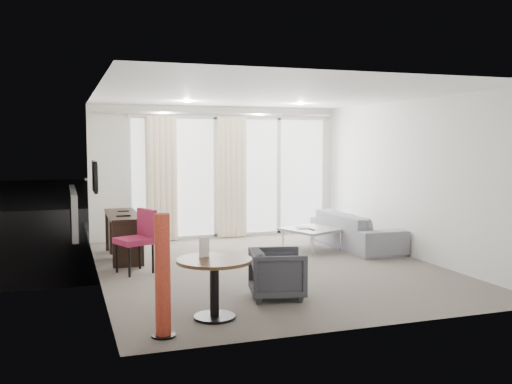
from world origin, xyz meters
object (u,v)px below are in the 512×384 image
object	(u,v)px
desk	(123,236)
coffee_table	(312,239)
sofa	(356,230)
tub_armchair	(278,274)
round_table	(214,289)
rattan_chair_b	(272,205)
desk_chair	(134,241)
rattan_chair_a	(218,206)
red_lamp	(163,276)

from	to	relation	value
desk	coffee_table	distance (m)	3.23
sofa	desk	bearing A→B (deg)	84.75
coffee_table	tub_armchair	bearing A→B (deg)	-122.06
round_table	sofa	distance (m)	4.74
rattan_chair_b	sofa	bearing A→B (deg)	-66.78
desk_chair	rattan_chair_a	world-z (taller)	desk_chair
desk	round_table	distance (m)	3.64
red_lamp	coffee_table	bearing A→B (deg)	48.14
rattan_chair_b	red_lamp	bearing A→B (deg)	-99.06
desk	rattan_chair_a	bearing A→B (deg)	53.43
desk_chair	coffee_table	distance (m)	3.25
coffee_table	desk_chair	bearing A→B (deg)	-166.82
round_table	tub_armchair	bearing A→B (deg)	30.11
tub_armchair	sofa	world-z (taller)	sofa
rattan_chair_a	rattan_chair_b	xyz separation A→B (m)	(1.31, -0.12, -0.00)
rattan_chair_a	desk	bearing A→B (deg)	-103.79
tub_armchair	red_lamp	bearing A→B (deg)	133.49
red_lamp	sofa	distance (m)	5.47
coffee_table	desk	bearing A→B (deg)	172.90
rattan_chair_a	rattan_chair_b	bearing A→B (deg)	17.44
desk_chair	red_lamp	distance (m)	2.86
red_lamp	sofa	world-z (taller)	red_lamp
desk	rattan_chair_b	xyz separation A→B (m)	(3.80, 3.24, 0.03)
desk_chair	coffee_table	xyz separation A→B (m)	(3.15, 0.74, -0.27)
red_lamp	round_table	bearing A→B (deg)	32.74
rattan_chair_a	round_table	bearing A→B (deg)	-82.44
round_table	sofa	world-z (taller)	round_table
tub_armchair	sofa	distance (m)	3.69
red_lamp	sofa	xyz separation A→B (m)	(4.10, 3.62, -0.29)
sofa	tub_armchair	bearing A→B (deg)	136.44
desk	tub_armchair	bearing A→B (deg)	-63.15
red_lamp	sofa	bearing A→B (deg)	41.40
desk	desk_chair	xyz separation A→B (m)	(0.05, -1.14, 0.10)
desk	sofa	distance (m)	4.10
red_lamp	rattan_chair_b	size ratio (longest dim) A/B	1.53
sofa	rattan_chair_a	world-z (taller)	rattan_chair_a
desk_chair	sofa	bearing A→B (deg)	-11.47
round_table	sofa	bearing A→B (deg)	42.75
sofa	round_table	bearing A→B (deg)	132.75
round_table	red_lamp	xyz separation A→B (m)	(-0.62, -0.40, 0.28)
tub_armchair	rattan_chair_b	size ratio (longest dim) A/B	0.83
red_lamp	rattan_chair_a	size ratio (longest dim) A/B	1.52
desk_chair	red_lamp	xyz separation A→B (m)	(-0.06, -2.85, 0.14)
desk	desk_chair	world-z (taller)	desk_chair
coffee_table	sofa	bearing A→B (deg)	1.53
tub_armchair	coffee_table	size ratio (longest dim) A/B	0.75
round_table	red_lamp	world-z (taller)	red_lamp
coffee_table	rattan_chair_b	distance (m)	3.70
tub_armchair	rattan_chair_a	size ratio (longest dim) A/B	0.82
round_table	desk_chair	bearing A→B (deg)	102.83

